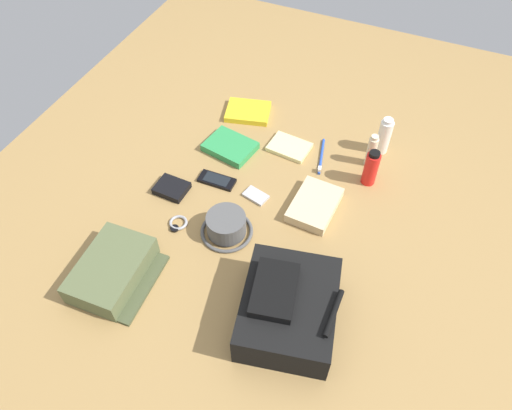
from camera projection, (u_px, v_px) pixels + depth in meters
name	position (u px, v px, depth m)	size (l,w,h in m)	color
ground_plane	(256.00, 215.00, 1.65)	(2.64, 2.02, 0.02)	#9D7945
backpack	(288.00, 308.00, 1.34)	(0.36, 0.32, 0.15)	black
toiletry_pouch	(113.00, 271.00, 1.45)	(0.27, 0.23, 0.08)	#56603D
bucket_hat	(226.00, 226.00, 1.56)	(0.17, 0.17, 0.08)	#515151
toothpaste_tube	(384.00, 136.00, 1.78)	(0.05, 0.05, 0.15)	white
lotion_bottle	(371.00, 151.00, 1.74)	(0.03, 0.03, 0.14)	beige
sunscreen_spray	(371.00, 168.00, 1.68)	(0.05, 0.05, 0.14)	red
paperback_novel	(248.00, 112.00, 1.96)	(0.17, 0.20, 0.02)	yellow
travel_guidebook	(230.00, 147.00, 1.83)	(0.17, 0.20, 0.03)	#2D934C
cell_phone	(217.00, 180.00, 1.73)	(0.06, 0.13, 0.01)	black
media_player	(256.00, 196.00, 1.68)	(0.07, 0.09, 0.01)	#B7B7BC
wristwatch	(178.00, 223.00, 1.60)	(0.07, 0.06, 0.01)	#99999E
toothbrush	(321.00, 158.00, 1.80)	(0.18, 0.05, 0.02)	blue
wallet	(172.00, 188.00, 1.70)	(0.09, 0.11, 0.02)	black
notepad	(289.00, 147.00, 1.83)	(0.11, 0.15, 0.02)	beige
folded_towel	(315.00, 205.00, 1.64)	(0.20, 0.14, 0.04)	beige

